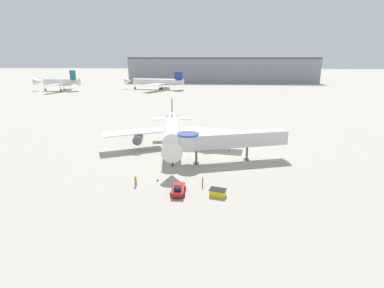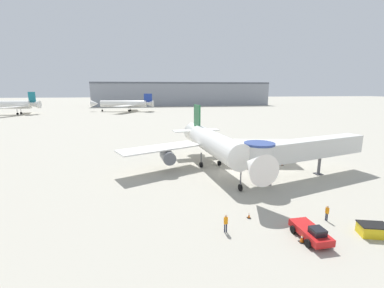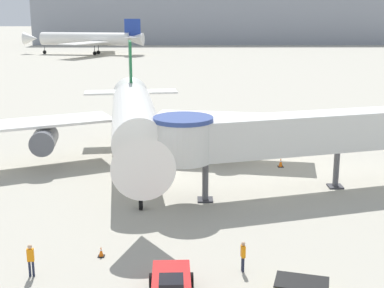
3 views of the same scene
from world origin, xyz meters
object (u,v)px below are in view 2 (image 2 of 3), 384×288
ground_crew_wing_walker (327,212)px  background_jet_blue_tail (125,104)px  service_container_yellow (373,230)px  background_jet_teal_tail (15,105)px  traffic_cone_apron_front (302,238)px  traffic_cone_starboard_wing (282,163)px  traffic_cone_near_nose (249,215)px  ground_crew_marshaller (226,222)px  jet_bridge (300,150)px  main_airplane (214,144)px  pushback_tug_red (311,232)px

ground_crew_wing_walker → background_jet_blue_tail: bearing=1.9°
service_container_yellow → background_jet_teal_tail: (-90.61, 130.14, 4.57)m
traffic_cone_apron_front → traffic_cone_starboard_wing: (9.78, 22.04, 0.01)m
traffic_cone_apron_front → ground_crew_wing_walker: size_ratio=0.48×
traffic_cone_near_nose → background_jet_blue_tail: bearing=100.5°
ground_crew_marshaller → ground_crew_wing_walker: bearing=176.1°
ground_crew_marshaller → jet_bridge: bearing=-146.0°
ground_crew_wing_walker → background_jet_blue_tail: (-32.89, 137.70, 3.67)m
traffic_cone_near_nose → ground_crew_marshaller: 3.94m
main_airplane → background_jet_blue_tail: (-25.57, 119.08, 0.32)m
pushback_tug_red → background_jet_teal_tail: size_ratio=0.14×
traffic_cone_starboard_wing → service_container_yellow: bearing=-97.2°
service_container_yellow → traffic_cone_starboard_wing: service_container_yellow is taller
traffic_cone_starboard_wing → background_jet_teal_tail: bearing=130.8°
background_jet_blue_tail → background_jet_teal_tail: size_ratio=1.24×
pushback_tug_red → traffic_cone_starboard_wing: bearing=66.2°
traffic_cone_starboard_wing → background_jet_blue_tail: size_ratio=0.02×
jet_bridge → background_jet_teal_tail: 147.31m
jet_bridge → ground_crew_wing_walker: 13.39m
traffic_cone_starboard_wing → ground_crew_marshaller: 25.13m
traffic_cone_near_nose → service_container_yellow: bearing=-25.9°
traffic_cone_near_nose → ground_crew_wing_walker: ground_crew_wing_walker is taller
ground_crew_marshaller → background_jet_teal_tail: size_ratio=0.06×
traffic_cone_near_nose → traffic_cone_starboard_wing: bearing=53.4°
jet_bridge → ground_crew_wing_walker: size_ratio=13.12×
service_container_yellow → background_jet_blue_tail: size_ratio=0.07×
traffic_cone_starboard_wing → jet_bridge: bearing=-98.9°
ground_crew_marshaller → background_jet_blue_tail: 139.97m
service_container_yellow → background_jet_blue_tail: (-35.28, 140.81, 4.07)m
main_airplane → pushback_tug_red: (3.71, -21.43, -3.60)m
jet_bridge → background_jet_blue_tail: size_ratio=0.58×
ground_crew_marshaller → background_jet_blue_tail: bearing=-87.4°
pushback_tug_red → ground_crew_wing_walker: bearing=36.2°
traffic_cone_starboard_wing → background_jet_teal_tail: (-93.38, 108.09, 4.74)m
main_airplane → traffic_cone_starboard_wing: bearing=-6.0°
pushback_tug_red → background_jet_blue_tail: 143.59m
pushback_tug_red → background_jet_blue_tail: size_ratio=0.11×
pushback_tug_red → service_container_yellow: 6.01m
ground_crew_marshaller → background_jet_blue_tail: (-22.10, 138.17, 3.61)m
traffic_cone_starboard_wing → ground_crew_marshaller: ground_crew_marshaller is taller
main_airplane → service_container_yellow: bearing=-73.4°
main_airplane → traffic_cone_starboard_wing: 13.08m
service_container_yellow → traffic_cone_apron_front: bearing=179.9°
jet_bridge → ground_crew_marshaller: jet_bridge is taller
traffic_cone_starboard_wing → background_jet_teal_tail: background_jet_teal_tail is taller
service_container_yellow → ground_crew_wing_walker: size_ratio=1.67×
traffic_cone_apron_front → background_jet_teal_tail: (-83.60, 130.13, 4.75)m
pushback_tug_red → traffic_cone_apron_front: (-1.01, -0.28, -0.33)m
main_airplane → ground_crew_marshaller: bearing=-107.8°
service_container_yellow → ground_crew_wing_walker: (-2.39, 3.11, 0.40)m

